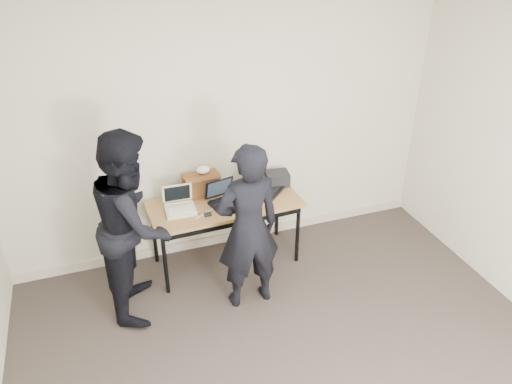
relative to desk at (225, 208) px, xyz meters
name	(u,v)px	position (x,y,z in m)	size (l,w,h in m)	color
room	(326,259)	(0.13, -1.88, 0.69)	(4.60, 4.60, 2.80)	#3A322C
desk	(225,208)	(0.00, 0.00, 0.00)	(1.52, 0.70, 0.72)	olive
laptop_beige	(180,206)	(-0.45, 0.02, 0.11)	(0.29, 0.29, 0.23)	beige
laptop_center	(223,198)	(-0.01, 0.01, 0.11)	(0.35, 0.34, 0.23)	black
laptop_right	(262,185)	(0.43, 0.13, 0.12)	(0.52, 0.52, 0.28)	black
leather_satchel	(201,184)	(-0.18, 0.23, 0.19)	(0.37, 0.20, 0.25)	brown
tissue	(203,170)	(-0.15, 0.23, 0.34)	(0.13, 0.10, 0.08)	white
equipment_box	(277,178)	(0.63, 0.19, 0.13)	(0.24, 0.20, 0.14)	black
power_brick	(208,214)	(-0.22, -0.17, 0.07)	(0.07, 0.04, 0.03)	black
cables	(229,202)	(0.05, 0.00, 0.06)	(1.15, 0.45, 0.01)	black
person_typist	(248,228)	(0.03, -0.63, 0.15)	(0.59, 0.39, 1.62)	black
person_observer	(133,224)	(-0.92, -0.32, 0.21)	(0.85, 0.66, 1.75)	black
baseboard	(229,237)	(0.13, 0.36, -0.61)	(4.50, 0.03, 0.10)	#BFB29E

